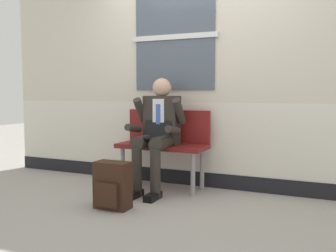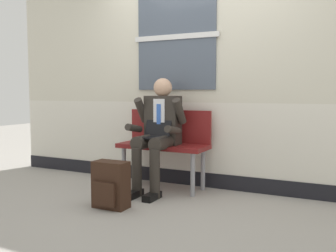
{
  "view_description": "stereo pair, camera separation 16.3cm",
  "coord_description": "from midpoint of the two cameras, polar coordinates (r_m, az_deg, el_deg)",
  "views": [
    {
      "loc": [
        1.49,
        -3.69,
        1.11
      ],
      "look_at": [
        -0.17,
        0.0,
        0.75
      ],
      "focal_mm": 40.5,
      "sensor_mm": 36.0,
      "label": 1
    },
    {
      "loc": [
        1.64,
        -3.62,
        1.11
      ],
      "look_at": [
        -0.17,
        0.0,
        0.75
      ],
      "focal_mm": 40.5,
      "sensor_mm": 36.0,
      "label": 2
    }
  ],
  "objects": [
    {
      "name": "backpack",
      "position": [
        3.7,
        -9.66,
        -8.87
      ],
      "size": [
        0.34,
        0.22,
        0.45
      ],
      "color": "#331E14",
      "rests_on": "ground"
    },
    {
      "name": "bench_with_person",
      "position": [
        4.39,
        -1.6,
        -2.27
      ],
      "size": [
        1.03,
        0.42,
        0.9
      ],
      "color": "maroon",
      "rests_on": "ground"
    },
    {
      "name": "person_seated",
      "position": [
        4.2,
        -2.76,
        -0.7
      ],
      "size": [
        0.57,
        0.7,
        1.27
      ],
      "color": "#2D2823",
      "rests_on": "ground"
    },
    {
      "name": "station_wall",
      "position": [
        4.5,
        3.74,
        8.08
      ],
      "size": [
        5.41,
        0.16,
        2.71
      ],
      "color": "beige",
      "rests_on": "ground"
    },
    {
      "name": "ground_plane",
      "position": [
        4.13,
        0.95,
        -10.52
      ],
      "size": [
        18.0,
        18.0,
        0.0
      ],
      "primitive_type": "plane",
      "color": "#9E9991"
    }
  ]
}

